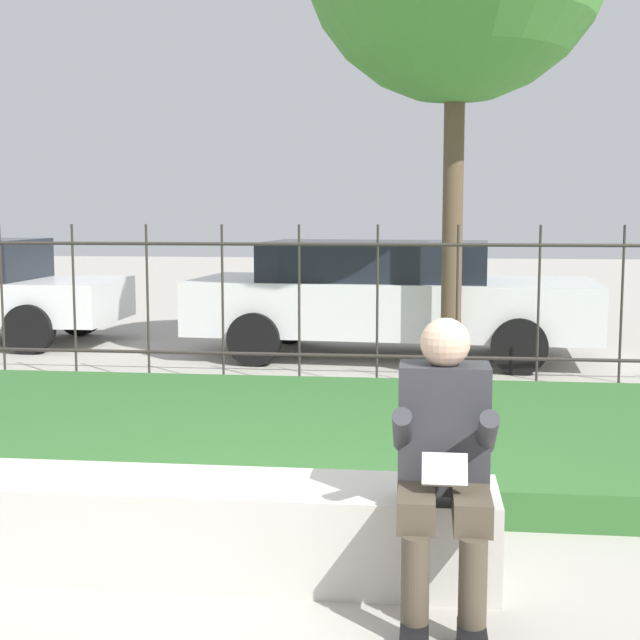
{
  "coord_description": "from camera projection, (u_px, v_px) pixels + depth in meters",
  "views": [
    {
      "loc": [
        0.82,
        -3.91,
        1.67
      ],
      "look_at": [
        -0.05,
        3.45,
        0.78
      ],
      "focal_mm": 50.0,
      "sensor_mm": 36.0,
      "label": 1
    }
  ],
  "objects": [
    {
      "name": "stone_bench",
      "position": [
        179.0,
        530.0,
        4.16
      ],
      "size": [
        2.95,
        0.52,
        0.44
      ],
      "color": "beige",
      "rests_on": "ground_plane"
    },
    {
      "name": "person_seated_reader",
      "position": [
        444.0,
        456.0,
        3.68
      ],
      "size": [
        0.42,
        0.73,
        1.24
      ],
      "color": "black",
      "rests_on": "ground_plane"
    },
    {
      "name": "grass_berm",
      "position": [
        308.0,
        432.0,
        6.41
      ],
      "size": [
        11.0,
        3.21,
        0.21
      ],
      "color": "#33662D",
      "rests_on": "ground_plane"
    },
    {
      "name": "iron_fence",
      "position": [
        338.0,
        303.0,
        8.49
      ],
      "size": [
        9.0,
        0.03,
        1.57
      ],
      "color": "#332D28",
      "rests_on": "ground_plane"
    },
    {
      "name": "car_parked_center",
      "position": [
        388.0,
        296.0,
        10.35
      ],
      "size": [
        4.71,
        2.18,
        1.35
      ],
      "rotation": [
        0.0,
        0.0,
        -0.07
      ],
      "color": "silver",
      "rests_on": "ground_plane"
    },
    {
      "name": "ground_plane",
      "position": [
        244.0,
        573.0,
        4.15
      ],
      "size": [
        60.0,
        60.0,
        0.0
      ],
      "primitive_type": "plane",
      "color": "#A8A399"
    }
  ]
}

